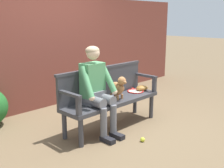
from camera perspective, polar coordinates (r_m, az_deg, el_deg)
The scene contains 11 objects.
ground_plane at distance 4.60m, azimuth -0.00°, elevation -8.82°, with size 40.00×40.00×0.00m, color brown.
brick_garden_fence at distance 5.71m, azimuth -13.22°, elevation 6.46°, with size 8.00×0.30×2.16m, color brown.
garden_bench at distance 4.46m, azimuth -0.00°, elevation -3.90°, with size 1.77×0.50×0.48m.
bench_backrest at distance 4.53m, azimuth -1.98°, elevation 0.51°, with size 1.81×0.06×0.50m.
bench_armrest_left_end at distance 3.78m, azimuth -8.04°, elevation -3.10°, with size 0.06×0.50×0.28m.
bench_armrest_right_end at distance 4.96m, azimuth 7.58°, elevation 0.93°, with size 0.06×0.50×0.28m.
person_seated at distance 4.13m, azimuth -3.25°, elevation -0.60°, with size 0.56×0.65×1.35m.
dog_on_bench at distance 4.43m, azimuth 1.20°, elevation -0.68°, with size 0.19×0.38×0.37m.
tennis_racket at distance 4.92m, azimuth 4.75°, elevation -1.38°, with size 0.45×0.55×0.03m.
baseball_glove at distance 4.98m, azimuth 6.18°, elevation -0.83°, with size 0.22×0.17×0.09m, color #9E6B2D.
tennis_ball at distance 4.11m, azimuth 6.29°, elevation -11.26°, with size 0.07×0.07×0.07m, color #CCDB33.
Camera 1 is at (-3.04, -2.97, 1.76)m, focal length 44.53 mm.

